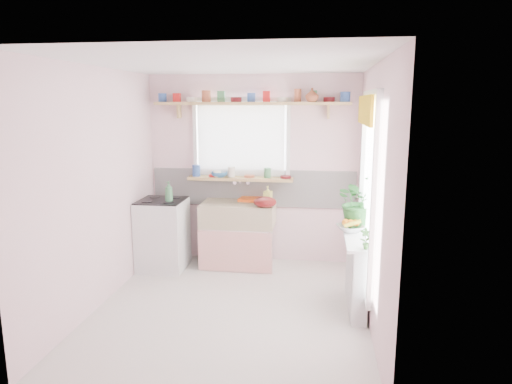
# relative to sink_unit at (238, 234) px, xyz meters

# --- Properties ---
(room) EXTENTS (3.20, 3.20, 3.20)m
(room) POSITION_rel_sink_unit_xyz_m (0.81, -0.43, 0.94)
(room) COLOR silver
(room) RESTS_ON ground
(sink_unit) EXTENTS (0.95, 0.65, 1.11)m
(sink_unit) POSITION_rel_sink_unit_xyz_m (0.00, 0.00, 0.00)
(sink_unit) COLOR white
(sink_unit) RESTS_ON ground
(cooker) EXTENTS (0.58, 0.58, 0.93)m
(cooker) POSITION_rel_sink_unit_xyz_m (-0.95, -0.24, 0.03)
(cooker) COLOR white
(cooker) RESTS_ON ground
(radiator_ledge) EXTENTS (0.22, 0.95, 0.78)m
(radiator_ledge) POSITION_rel_sink_unit_xyz_m (1.45, -1.09, -0.03)
(radiator_ledge) COLOR white
(radiator_ledge) RESTS_ON ground
(windowsill) EXTENTS (1.40, 0.22, 0.04)m
(windowsill) POSITION_rel_sink_unit_xyz_m (-0.00, 0.19, 0.71)
(windowsill) COLOR tan
(windowsill) RESTS_ON room
(pine_shelf) EXTENTS (2.52, 0.24, 0.04)m
(pine_shelf) POSITION_rel_sink_unit_xyz_m (0.15, 0.18, 1.69)
(pine_shelf) COLOR tan
(pine_shelf) RESTS_ON room
(shelf_crockery) EXTENTS (2.47, 0.11, 0.12)m
(shelf_crockery) POSITION_rel_sink_unit_xyz_m (0.13, 0.18, 1.76)
(shelf_crockery) COLOR #3359A5
(shelf_crockery) RESTS_ON pine_shelf
(sill_crockery) EXTENTS (1.35, 0.11, 0.12)m
(sill_crockery) POSITION_rel_sink_unit_xyz_m (-0.05, 0.19, 0.78)
(sill_crockery) COLOR #3359A5
(sill_crockery) RESTS_ON windowsill
(dish_tray) EXTENTS (0.40, 0.31, 0.04)m
(dish_tray) POSITION_rel_sink_unit_xyz_m (0.18, 0.18, 0.44)
(dish_tray) COLOR #EC5615
(dish_tray) RESTS_ON sink_unit
(colander) EXTENTS (0.38, 0.38, 0.13)m
(colander) POSITION_rel_sink_unit_xyz_m (0.37, -0.19, 0.48)
(colander) COLOR #601010
(colander) RESTS_ON sink_unit
(jade_plant) EXTENTS (0.68, 0.65, 0.60)m
(jade_plant) POSITION_rel_sink_unit_xyz_m (1.48, -0.71, 0.64)
(jade_plant) COLOR #29672B
(jade_plant) RESTS_ON radiator_ledge
(fruit_bowl) EXTENTS (0.36, 0.36, 0.07)m
(fruit_bowl) POSITION_rel_sink_unit_xyz_m (1.38, -0.90, 0.38)
(fruit_bowl) COLOR silver
(fruit_bowl) RESTS_ON radiator_ledge
(herb_pot) EXTENTS (0.11, 0.08, 0.21)m
(herb_pot) POSITION_rel_sink_unit_xyz_m (1.48, -1.49, 0.45)
(herb_pot) COLOR #36692A
(herb_pot) RESTS_ON radiator_ledge
(soap_bottle_sink) EXTENTS (0.12, 0.12, 0.21)m
(soap_bottle_sink) POSITION_rel_sink_unit_xyz_m (0.37, 0.12, 0.52)
(soap_bottle_sink) COLOR #F9F76E
(soap_bottle_sink) RESTS_ON sink_unit
(sill_cup) EXTENTS (0.11, 0.11, 0.09)m
(sill_cup) POSITION_rel_sink_unit_xyz_m (-0.30, 0.13, 0.77)
(sill_cup) COLOR white
(sill_cup) RESTS_ON windowsill
(sill_bowl) EXTENTS (0.26, 0.26, 0.07)m
(sill_bowl) POSITION_rel_sink_unit_xyz_m (-0.28, 0.17, 0.76)
(sill_bowl) COLOR teal
(sill_bowl) RESTS_ON windowsill
(shelf_vase) EXTENTS (0.20, 0.20, 0.17)m
(shelf_vase) POSITION_rel_sink_unit_xyz_m (0.92, 0.12, 1.79)
(shelf_vase) COLOR #9E4F30
(shelf_vase) RESTS_ON pine_shelf
(cooker_bottle) EXTENTS (0.13, 0.13, 0.26)m
(cooker_bottle) POSITION_rel_sink_unit_xyz_m (-0.81, -0.35, 0.61)
(cooker_bottle) COLOR #408150
(cooker_bottle) RESTS_ON cooker
(fruit) EXTENTS (0.20, 0.14, 0.10)m
(fruit) POSITION_rel_sink_unit_xyz_m (1.38, -0.89, 0.44)
(fruit) COLOR orange
(fruit) RESTS_ON fruit_bowl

